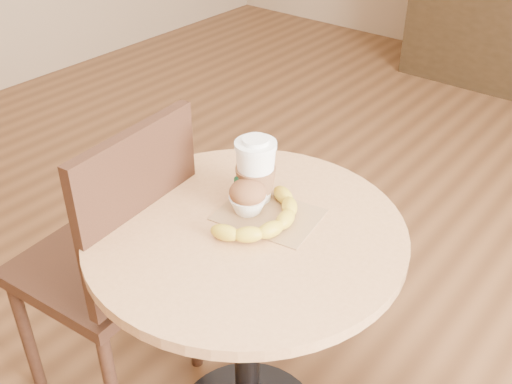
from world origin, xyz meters
TOP-DOWN VIEW (x-y plane):
  - cafe_table at (-0.11, 0.01)m, footprint 0.77×0.77m
  - chair_left at (-0.49, -0.11)m, footprint 0.46×0.46m
  - kraft_bag at (-0.10, 0.08)m, footprint 0.27×0.22m
  - coffee_cup at (-0.17, 0.12)m, footprint 0.10×0.11m
  - muffin at (-0.15, 0.06)m, footprint 0.09×0.09m
  - banana at (-0.08, 0.04)m, footprint 0.19×0.30m

SIDE VIEW (x-z plane):
  - chair_left at x=-0.49m, z-range 0.05..1.01m
  - cafe_table at x=-0.11m, z-range 0.18..0.93m
  - kraft_bag at x=-0.10m, z-range 0.75..0.75m
  - banana at x=-0.08m, z-range 0.75..0.79m
  - muffin at x=-0.15m, z-range 0.75..0.84m
  - coffee_cup at x=-0.17m, z-range 0.74..0.91m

